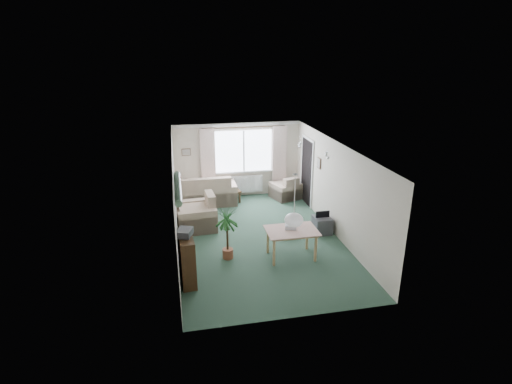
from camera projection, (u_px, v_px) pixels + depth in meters
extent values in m
plane|color=#294536|center=(258.00, 238.00, 10.15)|extent=(6.50, 6.50, 0.00)
cube|color=white|center=(244.00, 151.00, 12.66)|extent=(1.80, 0.03, 1.30)
cube|color=black|center=(244.00, 127.00, 12.33)|extent=(2.60, 0.03, 0.03)
cube|color=beige|center=(208.00, 161.00, 12.43)|extent=(0.45, 0.08, 2.00)
cube|color=beige|center=(279.00, 157.00, 12.87)|extent=(0.45, 0.08, 2.00)
cube|color=white|center=(244.00, 184.00, 13.00)|extent=(1.20, 0.10, 0.55)
cube|color=black|center=(307.00, 172.00, 12.22)|extent=(0.03, 0.95, 2.00)
sphere|color=white|center=(294.00, 220.00, 7.57)|extent=(0.36, 0.36, 0.36)
cylinder|color=#196626|center=(178.00, 187.00, 6.90)|extent=(1.60, 1.60, 0.12)
sphere|color=silver|center=(300.00, 143.00, 10.48)|extent=(0.20, 0.20, 0.20)
sphere|color=silver|center=(327.00, 153.00, 9.43)|extent=(0.20, 0.20, 0.20)
cube|color=brown|center=(186.00, 152.00, 12.31)|extent=(0.28, 0.03, 0.22)
cube|color=brown|center=(319.00, 163.00, 11.11)|extent=(0.03, 0.24, 0.30)
cube|color=beige|center=(205.00, 189.00, 12.32)|extent=(1.87, 0.99, 0.94)
cube|color=beige|center=(286.00, 187.00, 12.82)|extent=(1.04, 1.01, 0.74)
cube|color=#C4B394|center=(196.00, 211.00, 10.62)|extent=(1.07, 1.12, 0.94)
cube|color=black|center=(226.00, 197.00, 12.49)|extent=(0.93, 0.63, 0.38)
cube|color=brown|center=(225.00, 188.00, 12.41)|extent=(0.12, 0.03, 0.16)
cube|color=black|center=(187.00, 259.00, 8.11)|extent=(0.34, 0.86, 1.02)
cube|color=#38393D|center=(184.00, 233.00, 7.95)|extent=(0.38, 0.42, 0.14)
cylinder|color=#1B4E26|center=(227.00, 234.00, 8.99)|extent=(0.56, 0.56, 1.23)
cube|color=tan|center=(291.00, 244.00, 9.13)|extent=(1.06, 0.71, 0.66)
cube|color=silver|center=(291.00, 227.00, 9.07)|extent=(0.29, 0.24, 0.12)
cube|color=#3D3C41|center=(322.00, 225.00, 10.40)|extent=(0.44, 0.48, 0.44)
cylinder|color=navy|center=(286.00, 233.00, 10.33)|extent=(0.69, 0.69, 0.11)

